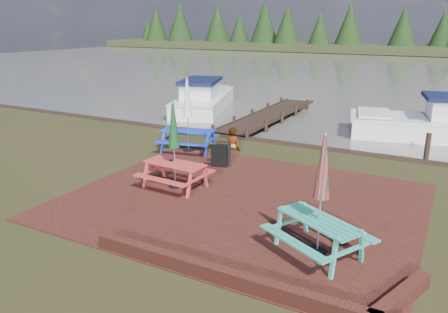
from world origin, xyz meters
The scene contains 13 objects.
ground centered at (0.00, 0.00, 0.00)m, with size 120.00×120.00×0.00m, color black.
paving centered at (0.00, 1.00, 0.01)m, with size 9.00×7.50×0.02m, color #3C1B13.
brick_wall centered at (2.15, -2.42, 0.15)m, with size 6.21×1.79×0.30m.
water centered at (0.00, 37.00, 0.00)m, with size 120.00×60.00×0.02m, color #48463E.
far_treeline centered at (0.00, 66.00, 3.28)m, with size 120.00×10.00×8.10m.
picnic_table_teal centered at (2.57, -0.73, 0.88)m, with size 2.37×2.29×2.52m.
picnic_table_red centered at (-2.12, 0.99, 0.87)m, with size 1.87×1.69×2.48m.
picnic_table_blue centered at (-3.80, 4.30, 0.94)m, with size 2.24×2.08×2.67m.
chalkboard centered at (-1.86, 3.23, 0.43)m, with size 0.54×0.60×0.83m.
jetty centered at (-3.50, 11.28, 0.11)m, with size 1.76×9.08×1.00m.
boat_jetty centered at (-7.83, 12.13, 0.40)m, with size 4.45×7.29×2.00m.
boat_near centered at (4.50, 11.57, 0.41)m, with size 7.98×4.20×2.05m.
person centered at (-2.45, 5.26, 0.84)m, with size 0.61×0.40×1.68m, color gray.
Camera 1 is at (4.67, -8.69, 4.56)m, focal length 35.00 mm.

